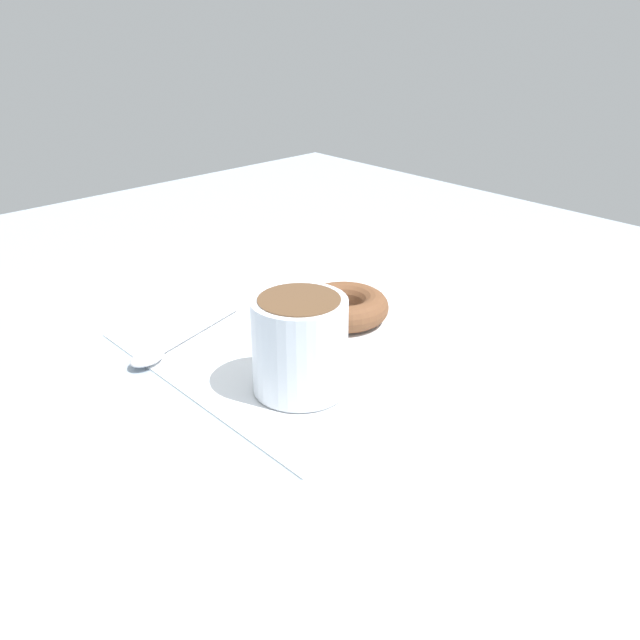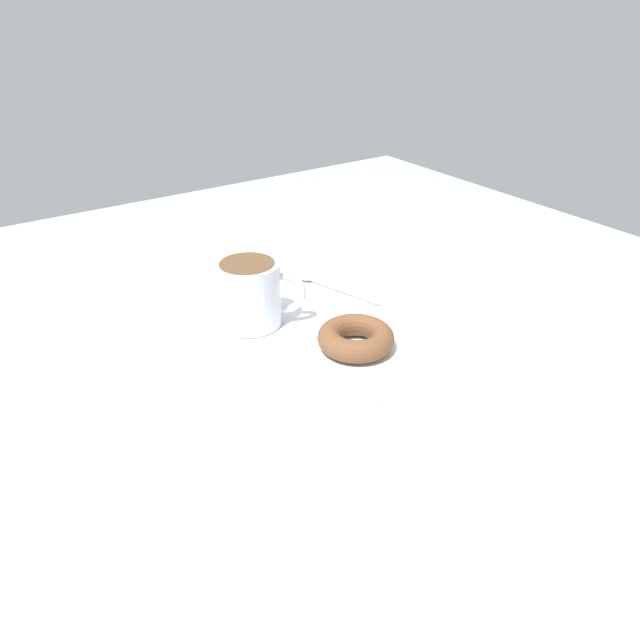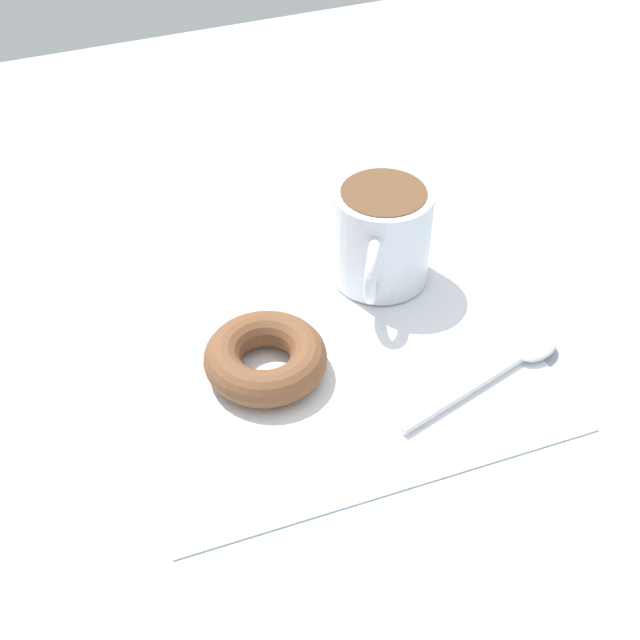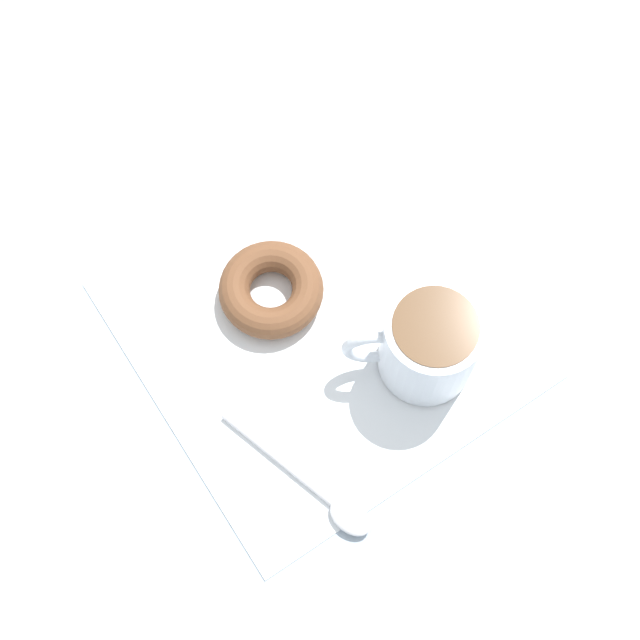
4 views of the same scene
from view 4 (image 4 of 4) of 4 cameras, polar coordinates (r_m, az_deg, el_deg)
name	(u,v)px [view 4 (image 4 of 4)]	position (r cm, az deg, el deg)	size (l,w,h in cm)	color
ground_plane	(309,375)	(75.65, -0.71, -3.53)	(120.00, 120.00, 2.00)	#99A8B7
napkin	(320,329)	(75.81, 0.00, -0.61)	(29.82, 29.82, 0.30)	white
coffee_cup	(427,344)	(71.21, 6.89, -1.54)	(8.08, 10.19, 8.14)	silver
donut	(271,289)	(75.72, -3.15, 1.96)	(8.97, 8.97, 2.70)	brown
spoon	(327,498)	(71.28, 0.45, -11.35)	(14.79, 5.58, 0.90)	silver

